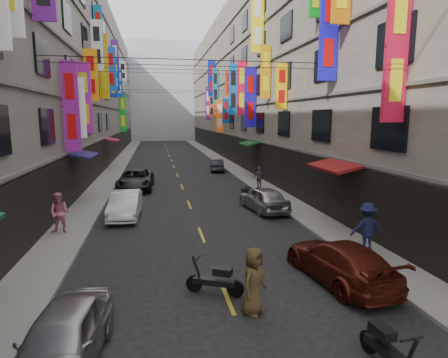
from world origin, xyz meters
name	(u,v)px	position (x,y,z in m)	size (l,w,h in m)	color
sidewalk_left	(116,168)	(-6.00, 42.00, 0.06)	(2.00, 90.00, 0.12)	slate
sidewalk_right	(229,165)	(6.00, 42.00, 0.06)	(2.00, 90.00, 0.12)	slate
building_row_left	(48,73)	(-11.99, 42.00, 9.49)	(10.14, 90.00, 19.00)	gray
building_row_right	(283,78)	(11.99, 42.00, 9.49)	(10.14, 90.00, 19.00)	#A09686
haze_block	(162,92)	(0.00, 92.00, 11.00)	(18.00, 8.00, 22.00)	#ACB4C0
shop_signage	(174,71)	(-0.13, 34.97, 9.17)	(14.00, 55.00, 11.87)	#1110BC
street_awnings	(166,153)	(-1.26, 26.00, 3.00)	(13.99, 35.20, 0.41)	#15512A
overhead_cables	(180,68)	(0.00, 30.00, 8.80)	(14.00, 38.04, 1.24)	black
lane_markings	(175,171)	(0.00, 39.00, 0.00)	(0.12, 80.20, 0.01)	gold
scooter_near_right	(388,350)	(2.70, 8.20, 0.44)	(0.51, 1.80, 1.14)	black
scooter_crossing	(216,280)	(-0.29, 12.20, 0.44)	(1.67, 0.93, 1.14)	black
scooter_far_right	(245,195)	(3.49, 23.98, 0.44)	(0.50, 1.80, 1.14)	black
car_left_near	(62,340)	(-3.98, 9.49, 0.65)	(1.53, 3.80, 1.29)	#A7A7AB
car_left_mid	(125,205)	(-3.58, 21.69, 0.69)	(1.46, 4.19, 1.38)	silver
car_left_far	(136,180)	(-3.40, 29.63, 0.73)	(2.42, 5.25, 1.46)	black
car_right_near	(340,261)	(3.79, 12.41, 0.66)	(1.86, 4.56, 1.32)	#51180E
car_right_mid	(264,199)	(4.00, 21.72, 0.70)	(1.65, 4.11, 1.40)	#AAABAF
car_right_far	(217,165)	(4.00, 37.93, 0.59)	(1.26, 3.60, 1.19)	#2A2A32
pedestrian_lfar	(60,213)	(-6.21, 19.09, 1.03)	(0.89, 0.61, 1.83)	#C96A84
pedestrian_rnear	(367,227)	(5.94, 14.40, 1.08)	(1.24, 0.64, 1.92)	#15183B
pedestrian_rfar	(259,178)	(5.40, 27.59, 0.93)	(0.95, 0.54, 1.62)	#535355
pedestrian_crossing	(253,281)	(0.53, 10.95, 0.91)	(0.89, 0.61, 1.83)	#45351B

